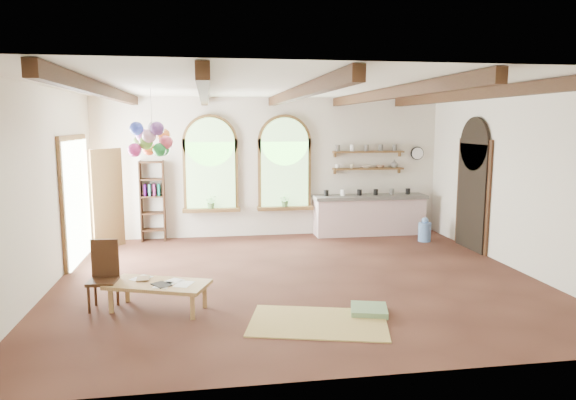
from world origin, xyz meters
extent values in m
plane|color=#563023|center=(0.00, 0.00, 0.00)|extent=(8.00, 8.00, 0.00)
cube|color=brown|center=(-1.40, 3.44, 1.45)|extent=(1.24, 0.08, 1.64)
cylinder|color=brown|center=(-1.40, 3.44, 2.20)|extent=(1.24, 0.08, 1.24)
cube|color=#87BE72|center=(-1.40, 3.40, 1.45)|extent=(1.10, 0.04, 1.50)
cube|color=brown|center=(-1.40, 3.35, 0.66)|extent=(1.30, 0.28, 0.08)
cube|color=brown|center=(0.30, 3.44, 1.45)|extent=(1.24, 0.08, 1.64)
cylinder|color=brown|center=(0.30, 3.44, 2.20)|extent=(1.24, 0.08, 1.24)
cube|color=#87BE72|center=(0.30, 3.40, 1.45)|extent=(1.10, 0.04, 1.50)
cube|color=brown|center=(0.30, 3.35, 0.66)|extent=(1.30, 0.28, 0.08)
cube|color=brown|center=(-3.95, 1.80, 1.15)|extent=(0.10, 1.90, 2.50)
cube|color=black|center=(3.95, 1.50, 1.10)|extent=(0.10, 1.30, 2.40)
cube|color=beige|center=(2.30, 3.20, 0.43)|extent=(2.60, 0.55, 0.86)
cube|color=slate|center=(2.30, 3.20, 0.90)|extent=(2.68, 0.62, 0.08)
cube|color=brown|center=(2.30, 3.38, 1.55)|extent=(1.70, 0.24, 0.04)
cube|color=brown|center=(2.30, 3.38, 1.95)|extent=(1.70, 0.24, 0.04)
cylinder|color=black|center=(3.55, 3.45, 1.90)|extent=(0.32, 0.04, 0.32)
cube|color=#3E2713|center=(-2.95, 3.32, 0.90)|extent=(0.03, 0.32, 1.80)
cube|color=#3E2713|center=(-2.45, 3.32, 0.90)|extent=(0.03, 0.32, 1.80)
cube|color=tan|center=(-2.20, -1.18, 0.37)|extent=(1.54, 1.09, 0.05)
cube|color=tan|center=(-2.84, -1.18, 0.18)|extent=(0.06, 0.06, 0.35)
cube|color=tan|center=(-1.72, -1.60, 0.18)|extent=(0.06, 0.06, 0.35)
cube|color=tan|center=(-2.68, -0.76, 0.18)|extent=(0.06, 0.06, 0.35)
cube|color=tan|center=(-1.56, -1.17, 0.18)|extent=(0.06, 0.06, 0.35)
cube|color=#3E2713|center=(-2.97, -1.02, 0.40)|extent=(0.42, 0.42, 0.05)
cube|color=#3E2713|center=(-2.96, -0.84, 0.69)|extent=(0.39, 0.07, 0.57)
cube|color=tan|center=(-0.07, -2.00, 0.01)|extent=(2.03, 1.53, 0.02)
cube|color=#6F9567|center=(0.70, -1.75, 0.04)|extent=(0.61, 0.61, 0.09)
cylinder|color=#618CD1|center=(3.10, 3.20, 0.22)|extent=(0.29, 0.29, 0.43)
sphere|color=#618CD1|center=(3.10, 3.20, 0.48)|extent=(0.15, 0.15, 0.15)
cylinder|color=#618CD1|center=(3.30, 2.30, 0.21)|extent=(0.28, 0.28, 0.42)
sphere|color=#618CD1|center=(3.30, 2.30, 0.47)|extent=(0.15, 0.15, 0.15)
cylinder|color=white|center=(-2.40, 0.80, 2.78)|extent=(0.01, 0.01, 0.85)
sphere|color=green|center=(-2.23, 0.82, 2.17)|extent=(0.23, 0.23, 0.23)
sphere|color=#FD5473|center=(-2.19, 0.94, 2.29)|extent=(0.23, 0.23, 0.23)
sphere|color=orange|center=(-2.23, 1.08, 2.41)|extent=(0.23, 0.23, 0.23)
sphere|color=white|center=(-2.38, 0.97, 2.53)|extent=(0.23, 0.23, 0.23)
sphere|color=#FF4D28|center=(-2.49, 1.04, 2.17)|extent=(0.23, 0.23, 0.23)
sphere|color=#72A546|center=(-2.64, 1.03, 2.29)|extent=(0.23, 0.23, 0.23)
sphere|color=#CE62D1|center=(-2.57, 0.85, 2.41)|extent=(0.23, 0.23, 0.23)
sphere|color=blue|center=(-2.65, 0.77, 2.53)|extent=(0.23, 0.23, 0.23)
sphere|color=#FC38B0|center=(-2.68, 0.62, 2.17)|extent=(0.23, 0.23, 0.23)
sphere|color=#92EF54|center=(-2.49, 0.65, 2.29)|extent=(0.23, 0.23, 0.23)
sphere|color=#FBB9E8|center=(-2.42, 0.55, 2.41)|extent=(0.23, 0.23, 0.23)
sphere|color=#73429B|center=(-2.28, 0.49, 2.53)|extent=(0.23, 0.23, 0.23)
sphere|color=green|center=(-2.27, 0.68, 2.17)|extent=(0.23, 0.23, 0.23)
sphere|color=#FD5473|center=(-2.16, 0.72, 2.29)|extent=(0.23, 0.23, 0.23)
imported|color=olive|center=(-2.51, -0.99, 0.41)|extent=(0.19, 0.27, 0.02)
cube|color=black|center=(-2.14, -1.29, 0.41)|extent=(0.32, 0.34, 0.01)
imported|color=#598C4C|center=(-1.40, 3.32, 0.85)|extent=(0.27, 0.23, 0.30)
imported|color=#598C4C|center=(0.30, 3.32, 0.85)|extent=(0.27, 0.23, 0.30)
imported|color=white|center=(1.55, 3.38, 1.62)|extent=(0.12, 0.10, 0.10)
imported|color=beige|center=(1.90, 3.38, 1.62)|extent=(0.10, 0.10, 0.09)
imported|color=beige|center=(2.25, 3.38, 1.60)|extent=(0.22, 0.22, 0.05)
imported|color=#8C664C|center=(2.60, 3.38, 1.60)|extent=(0.20, 0.20, 0.06)
imported|color=slate|center=(2.95, 3.38, 1.67)|extent=(0.18, 0.18, 0.19)
camera|label=1|loc=(-1.48, -8.32, 2.61)|focal=32.00mm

